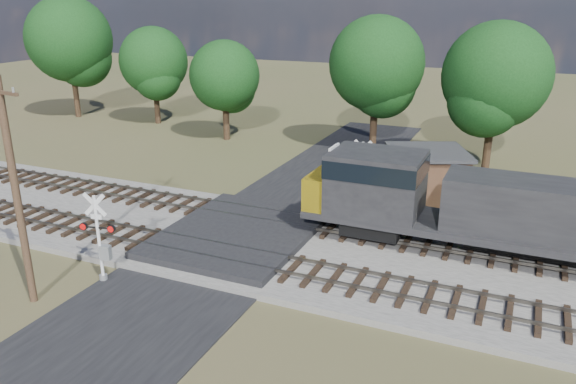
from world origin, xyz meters
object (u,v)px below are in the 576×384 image
at_px(crossing_signal_far, 360,181).
at_px(utility_pole, 15,189).
at_px(crossing_signal_near, 101,246).
at_px(equipment_shed, 427,175).

xyz_separation_m(crossing_signal_far, utility_pole, (-9.11, -15.27, 3.08)).
relative_size(crossing_signal_far, utility_pole, 0.46).
bearing_deg(crossing_signal_near, crossing_signal_far, 47.98).
height_order(crossing_signal_near, crossing_signal_far, crossing_signal_far).
xyz_separation_m(utility_pole, equipment_shed, (12.26, 18.75, -3.27)).
bearing_deg(utility_pole, crossing_signal_far, 69.04).
height_order(crossing_signal_far, utility_pole, utility_pole).
bearing_deg(equipment_shed, crossing_signal_far, -155.36).
distance_m(crossing_signal_near, crossing_signal_far, 14.86).
relative_size(crossing_signal_near, equipment_shed, 0.69).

